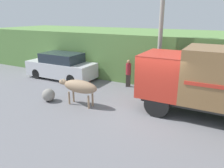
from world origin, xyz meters
The scene contains 9 objects.
ground_plane centered at (0.00, 0.00, 0.00)m, with size 60.00×60.00×0.00m, color slate.
hillside_embankment centered at (0.00, 6.85, 1.50)m, with size 32.00×6.69×3.00m.
building_backdrop centered at (-5.17, 5.04, 1.47)m, with size 6.47×2.70×2.92m.
cargo_truck centered at (2.33, 0.87, 1.66)m, with size 6.09×2.36×2.92m.
brown_cow centered at (-3.39, -0.64, 0.92)m, with size 2.15×0.61×1.24m.
parked_suv centered at (-7.19, 2.49, 0.84)m, with size 4.75×1.83×1.74m.
pedestrian_on_hill centered at (-2.50, 3.01, 0.90)m, with size 0.38×0.38×1.63m.
utility_pole centered at (-0.77, 3.18, 3.19)m, with size 0.90×0.23×6.16m.
roadside_rock centered at (-5.08, -0.97, 0.32)m, with size 0.64×0.64×0.64m.
Camera 1 is at (2.54, -8.49, 4.15)m, focal length 35.00 mm.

